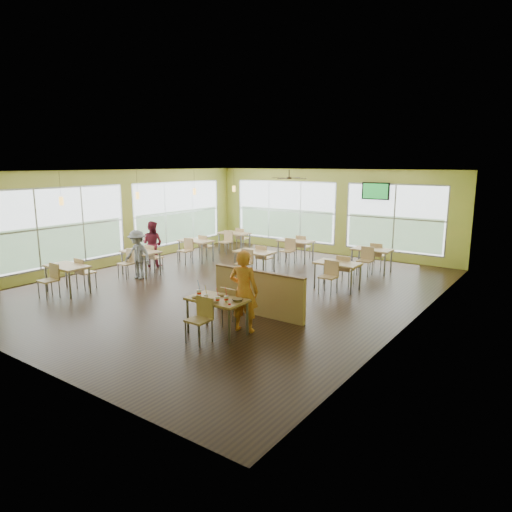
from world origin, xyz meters
name	(u,v)px	position (x,y,z in m)	size (l,w,h in m)	color
room	(231,230)	(0.00, 0.00, 1.60)	(12.00, 12.04, 3.20)	black
window_bays	(227,218)	(-2.65, 3.08, 1.48)	(9.24, 10.24, 2.38)	white
main_table	(217,304)	(2.00, -3.00, 0.63)	(1.22, 1.52, 0.87)	tan
half_wall_divider	(258,293)	(2.00, -1.55, 0.52)	(2.40, 0.14, 1.04)	tan
dining_tables	(239,251)	(-1.05, 1.71, 0.63)	(6.92, 8.72, 0.87)	tan
pendant_lights	(166,193)	(-3.20, 0.68, 2.45)	(0.11, 7.31, 0.86)	#2D2119
ceiling_fan	(289,178)	(0.00, 3.00, 2.95)	(1.25, 1.25, 0.29)	#2D2119
tv_backwall	(376,191)	(1.80, 5.90, 2.45)	(1.00, 0.07, 0.60)	black
man_plaid	(244,291)	(2.34, -2.55, 0.85)	(0.62, 0.41, 1.71)	#DA4C18
patron_maroon	(152,244)	(-3.80, 0.53, 0.76)	(0.74, 0.58, 1.53)	maroon
patron_grey	(138,255)	(-2.87, -0.89, 0.74)	(0.95, 0.55, 1.47)	slate
cup_blue	(199,293)	(1.61, -3.10, 0.82)	(0.10, 0.10, 0.37)	white
cup_yellow	(206,297)	(1.92, -3.23, 0.82)	(0.09, 0.09, 0.33)	white
cup_red_near	(218,299)	(2.19, -3.21, 0.81)	(0.09, 0.09, 0.32)	white
cup_red_far	(226,299)	(2.31, -3.09, 0.82)	(0.09, 0.09, 0.33)	white
food_basket	(238,300)	(2.45, -2.91, 0.78)	(0.22, 0.22, 0.05)	black
ketchup_cup	(230,304)	(2.47, -3.18, 0.76)	(0.05, 0.05, 0.02)	#B01112
wrapper_left	(195,297)	(1.63, -3.25, 0.77)	(0.15, 0.13, 0.04)	tan
wrapper_mid	(222,294)	(1.96, -2.79, 0.78)	(0.20, 0.18, 0.05)	tan
wrapper_right	(215,302)	(2.17, -3.26, 0.77)	(0.13, 0.12, 0.03)	tan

